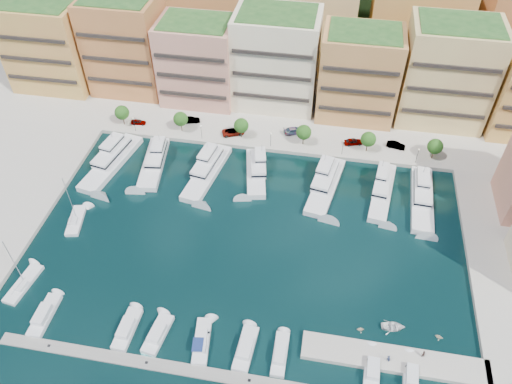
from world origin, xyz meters
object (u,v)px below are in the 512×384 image
yacht_6 (422,195)px  cruiser_2 (127,329)px  tree_2 (241,126)px  tree_5 (435,146)px  tree_0 (122,113)px  lamppost_2 (271,137)px  tree_3 (304,132)px  car_5 (396,145)px  lamppost_4 (418,153)px  cruiser_9 (411,376)px  tree_4 (368,139)px  cruiser_3 (158,334)px  sailboat_1 (76,221)px  tender_2 (393,327)px  tender_1 (360,329)px  car_4 (353,142)px  person_0 (388,358)px  yacht_1 (154,161)px  yacht_5 (383,188)px  lamppost_3 (343,145)px  tree_1 (181,119)px  car_2 (233,132)px  car_1 (191,120)px  car_0 (138,122)px  lamppost_1 (201,130)px  cruiser_5 (246,349)px  yacht_2 (208,169)px  yacht_0 (112,159)px  cruiser_8 (372,370)px  tender_3 (439,337)px  lamppost_0 (134,122)px  cruiser_4 (202,342)px  cruiser_6 (280,354)px  car_3 (294,130)px  sailboat_0 (24,284)px  cruiser_0 (44,316)px  yacht_4 (326,183)px  person_1 (423,354)px

yacht_6 → cruiser_2: bearing=-141.0°
tree_2 → tree_5: size_ratio=1.00×
tree_0 → lamppost_2: bearing=-3.3°
tree_3 → car_5: 23.61m
lamppost_4 → cruiser_9: 55.98m
tree_4 → cruiser_3: 68.33m
sailboat_1 → tender_2: bearing=-12.0°
lamppost_2 → tender_1: bearing=-63.5°
tree_2 → sailboat_1: size_ratio=0.43×
cruiser_9 → car_4: 61.51m
tree_4 → person_0: bearing=-85.2°
yacht_1 → yacht_5: bearing=-0.3°
tree_3 → lamppost_3: size_ratio=1.35×
tree_4 → yacht_6: 19.40m
tree_1 → car_2: (13.67, 0.85, -2.93)m
cruiser_2 → car_1: size_ratio=1.88×
lamppost_2 → car_0: lamppost_2 is taller
lamppost_1 → cruiser_5: bearing=-68.2°
yacht_2 → yacht_5: bearing=0.8°
yacht_1 → tree_3: bearing=20.4°
yacht_0 → car_1: size_ratio=4.87×
tree_1 → tender_1: size_ratio=4.06×
cruiser_8 → tender_3: cruiser_8 is taller
lamppost_0 → cruiser_9: size_ratio=0.54×
tree_3 → cruiser_4: tree_3 is taller
yacht_6 → cruiser_6: yacht_6 is taller
tree_1 → lamppost_0: 12.25m
tree_5 → lamppost_4: tree_5 is taller
cruiser_9 → tree_0: bearing=141.3°
lamppost_1 → cruiser_2: 55.89m
cruiser_2 → cruiser_3: 5.77m
tender_3 → car_5: (-6.69, 52.33, 1.38)m
lamppost_4 → car_3: lamppost_4 is taller
tree_4 → lamppost_3: (-6.00, -2.30, -0.92)m
cruiser_5 → sailboat_0: sailboat_0 is taller
cruiser_9 → car_5: bearing=91.3°
yacht_1 → sailboat_0: sailboat_0 is taller
yacht_5 → tender_2: yacht_5 is taller
cruiser_0 → cruiser_5: (37.89, 0.00, 0.00)m
lamppost_3 → yacht_1: bearing=-166.6°
tree_2 → car_1: size_ratio=1.23×
tree_2 → yacht_2: bearing=-111.7°
tender_3 → person_0: 11.46m
tree_3 → car_0: tree_3 is taller
yacht_6 → cruiser_0: 83.07m
yacht_4 → cruiser_9: 47.75m
lamppost_2 → person_1: lamppost_2 is taller
yacht_5 → car_1: size_ratio=4.29×
cruiser_9 → cruiser_4: bearing=-179.9°
cruiser_6 → person_1: person_1 is taller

